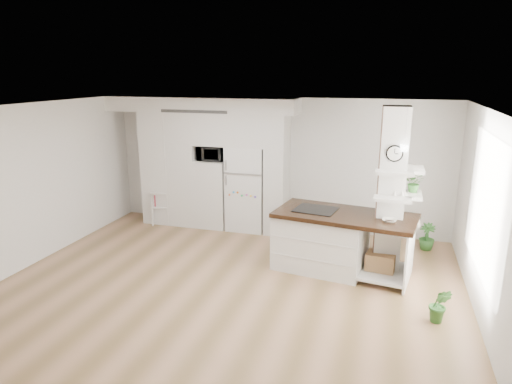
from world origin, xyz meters
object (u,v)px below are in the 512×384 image
at_px(refrigerator, 247,188).
at_px(bookshelf, 168,209).
at_px(kitchen_island, 328,239).
at_px(floor_plant_a, 440,305).

distance_m(refrigerator, bookshelf, 1.84).
relative_size(kitchen_island, floor_plant_a, 4.72).
xyz_separation_m(refrigerator, bookshelf, (-1.74, -0.18, -0.56)).
bearing_deg(floor_plant_a, refrigerator, 141.16).
bearing_deg(kitchen_island, refrigerator, 149.47).
bearing_deg(bookshelf, floor_plant_a, -44.71).
distance_m(refrigerator, floor_plant_a, 4.57).
height_order(kitchen_island, bookshelf, kitchen_island).
relative_size(refrigerator, kitchen_island, 0.75).
distance_m(bookshelf, floor_plant_a, 5.90).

